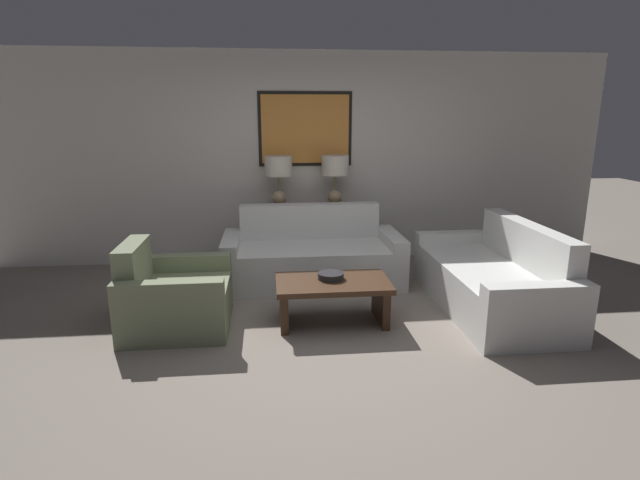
{
  "coord_description": "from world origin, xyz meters",
  "views": [
    {
      "loc": [
        -0.48,
        -3.93,
        1.9
      ],
      "look_at": [
        0.02,
        0.93,
        0.65
      ],
      "focal_mm": 28.0,
      "sensor_mm": 36.0,
      "label": 1
    }
  ],
  "objects": [
    {
      "name": "ground_plane",
      "position": [
        0.0,
        0.0,
        0.0
      ],
      "size": [
        20.0,
        20.0,
        0.0
      ],
      "primitive_type": "plane",
      "color": "slate"
    },
    {
      "name": "back_wall",
      "position": [
        0.0,
        2.53,
        1.33
      ],
      "size": [
        7.86,
        0.12,
        2.65
      ],
      "color": "beige",
      "rests_on": "ground_plane"
    },
    {
      "name": "console_table",
      "position": [
        0.0,
        2.26,
        0.38
      ],
      "size": [
        1.21,
        0.39,
        0.75
      ],
      "color": "#332319",
      "rests_on": "ground_plane"
    },
    {
      "name": "table_lamp_left",
      "position": [
        -0.35,
        2.26,
        1.19
      ],
      "size": [
        0.34,
        0.34,
        0.63
      ],
      "color": "tan",
      "rests_on": "console_table"
    },
    {
      "name": "table_lamp_right",
      "position": [
        0.35,
        2.26,
        1.19
      ],
      "size": [
        0.34,
        0.34,
        0.63
      ],
      "color": "tan",
      "rests_on": "console_table"
    },
    {
      "name": "couch_by_back_wall",
      "position": [
        0.0,
        1.55,
        0.29
      ],
      "size": [
        2.01,
        0.92,
        0.85
      ],
      "color": "silver",
      "rests_on": "ground_plane"
    },
    {
      "name": "couch_by_side",
      "position": [
        1.71,
        0.57,
        0.29
      ],
      "size": [
        0.92,
        2.01,
        0.85
      ],
      "color": "silver",
      "rests_on": "ground_plane"
    },
    {
      "name": "coffee_table",
      "position": [
        0.08,
        0.36,
        0.29
      ],
      "size": [
        1.04,
        0.62,
        0.41
      ],
      "color": "#3D2616",
      "rests_on": "ground_plane"
    },
    {
      "name": "decorative_bowl",
      "position": [
        0.07,
        0.41,
        0.44
      ],
      "size": [
        0.24,
        0.24,
        0.06
      ],
      "color": "#232328",
      "rests_on": "coffee_table"
    },
    {
      "name": "armchair_near_back_wall",
      "position": [
        -1.36,
        0.43,
        0.27
      ],
      "size": [
        0.91,
        0.94,
        0.79
      ],
      "color": "#707A5B",
      "rests_on": "ground_plane"
    }
  ]
}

